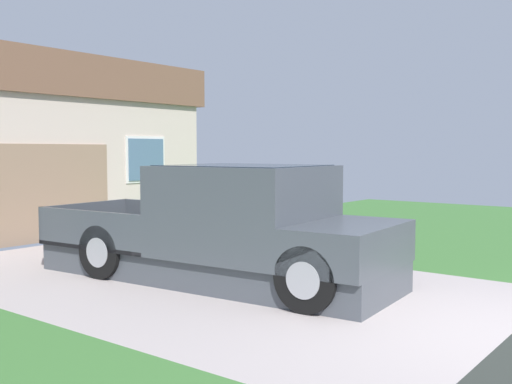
% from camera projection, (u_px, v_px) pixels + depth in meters
% --- Properties ---
extents(pickup_truck, '(2.35, 5.59, 1.69)m').
position_uv_depth(pickup_truck, '(236.00, 230.00, 8.49)').
color(pickup_truck, '#454B52').
rests_on(pickup_truck, ground).
extents(person_with_hat, '(0.44, 0.40, 1.68)m').
position_uv_depth(person_with_hat, '(277.00, 211.00, 9.66)').
color(person_with_hat, brown).
rests_on(person_with_hat, ground).
extents(handbag, '(0.34, 0.15, 0.46)m').
position_uv_depth(handbag, '(288.00, 261.00, 9.37)').
color(handbag, beige).
rests_on(handbag, ground).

